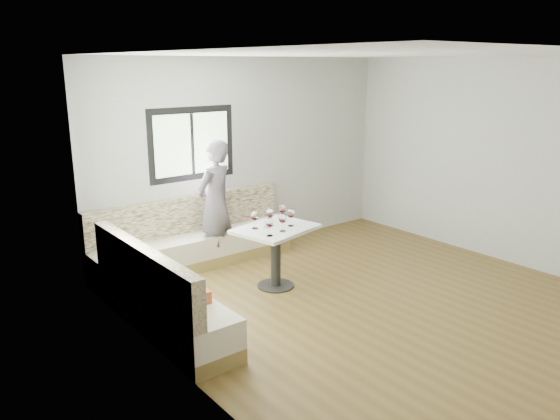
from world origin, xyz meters
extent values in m
cube|color=brown|center=(0.00, 0.00, 0.00)|extent=(5.00, 5.00, 0.01)
cube|color=white|center=(0.00, 0.00, 2.80)|extent=(5.00, 5.00, 0.01)
cube|color=#B7B7B2|center=(0.00, 2.50, 1.40)|extent=(5.00, 0.01, 2.80)
cube|color=#B7B7B2|center=(-2.50, 0.00, 1.40)|extent=(0.01, 5.00, 2.80)
cube|color=#B7B7B2|center=(2.50, 0.00, 1.40)|extent=(0.01, 5.00, 2.80)
cube|color=black|center=(-0.90, 2.49, 1.65)|extent=(1.30, 0.02, 1.00)
cube|color=black|center=(-2.49, 0.90, 1.65)|extent=(0.02, 1.30, 1.00)
cube|color=olive|center=(-1.05, 2.23, 0.08)|extent=(2.90, 0.55, 0.16)
cube|color=beige|center=(-1.05, 2.23, 0.30)|extent=(2.90, 0.55, 0.29)
cube|color=beige|center=(-1.05, 2.43, 0.70)|extent=(2.90, 0.14, 0.50)
cube|color=olive|center=(-2.23, 0.82, 0.08)|extent=(0.55, 2.25, 0.16)
cube|color=beige|center=(-2.23, 0.82, 0.30)|extent=(0.55, 2.25, 0.29)
cube|color=beige|center=(-2.43, 0.82, 0.70)|extent=(0.14, 2.25, 0.50)
cube|color=#C47345|center=(-2.21, 0.42, 0.51)|extent=(0.46, 0.46, 0.13)
cylinder|color=black|center=(-0.63, 0.99, 0.01)|extent=(0.46, 0.46, 0.02)
cylinder|color=black|center=(-0.63, 0.99, 0.37)|extent=(0.13, 0.13, 0.73)
cube|color=white|center=(-0.63, 0.99, 0.75)|extent=(1.08, 0.92, 0.04)
imported|color=#5B535D|center=(-0.80, 2.11, 0.87)|extent=(0.75, 0.62, 1.74)
cylinder|color=white|center=(-0.72, 1.09, 0.80)|extent=(0.11, 0.11, 0.04)
sphere|color=black|center=(-0.71, 1.10, 0.81)|extent=(0.02, 0.02, 0.02)
sphere|color=black|center=(-0.74, 1.10, 0.81)|extent=(0.02, 0.02, 0.02)
sphere|color=black|center=(-0.72, 1.08, 0.81)|extent=(0.02, 0.02, 0.02)
cylinder|color=white|center=(-0.89, 0.76, 0.78)|extent=(0.07, 0.07, 0.01)
cylinder|color=white|center=(-0.89, 0.76, 0.83)|extent=(0.01, 0.01, 0.10)
ellipsoid|color=white|center=(-0.89, 0.76, 0.94)|extent=(0.10, 0.10, 0.12)
cylinder|color=#41020C|center=(-0.89, 0.76, 0.91)|extent=(0.07, 0.07, 0.02)
cylinder|color=white|center=(-0.66, 0.80, 0.78)|extent=(0.07, 0.07, 0.01)
cylinder|color=white|center=(-0.66, 0.80, 0.83)|extent=(0.01, 0.01, 0.10)
ellipsoid|color=white|center=(-0.66, 0.80, 0.94)|extent=(0.10, 0.10, 0.12)
cylinder|color=#41020C|center=(-0.66, 0.80, 0.91)|extent=(0.07, 0.07, 0.02)
cylinder|color=white|center=(-0.45, 0.92, 0.78)|extent=(0.07, 0.07, 0.01)
cylinder|color=white|center=(-0.45, 0.92, 0.83)|extent=(0.01, 0.01, 0.10)
ellipsoid|color=white|center=(-0.45, 0.92, 0.94)|extent=(0.10, 0.10, 0.12)
cylinder|color=#41020C|center=(-0.45, 0.92, 0.91)|extent=(0.07, 0.07, 0.02)
cylinder|color=white|center=(-0.64, 1.08, 0.78)|extent=(0.07, 0.07, 0.01)
cylinder|color=white|center=(-0.64, 1.08, 0.83)|extent=(0.01, 0.01, 0.10)
ellipsoid|color=white|center=(-0.64, 1.08, 0.94)|extent=(0.10, 0.10, 0.12)
cylinder|color=#41020C|center=(-0.64, 1.08, 0.91)|extent=(0.07, 0.07, 0.02)
cylinder|color=white|center=(-0.40, 1.15, 0.78)|extent=(0.07, 0.07, 0.01)
cylinder|color=white|center=(-0.40, 1.15, 0.83)|extent=(0.01, 0.01, 0.10)
ellipsoid|color=white|center=(-0.40, 1.15, 0.94)|extent=(0.10, 0.10, 0.12)
cylinder|color=#41020C|center=(-0.40, 1.15, 0.91)|extent=(0.07, 0.07, 0.02)
cylinder|color=white|center=(-0.86, 1.10, 0.78)|extent=(0.07, 0.07, 0.01)
cylinder|color=white|center=(-0.86, 1.10, 0.83)|extent=(0.01, 0.01, 0.10)
ellipsoid|color=white|center=(-0.86, 1.10, 0.94)|extent=(0.10, 0.10, 0.12)
cylinder|color=#41020C|center=(-0.86, 1.10, 0.91)|extent=(0.07, 0.07, 0.02)
camera|label=1|loc=(-4.51, -4.06, 2.70)|focal=35.00mm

